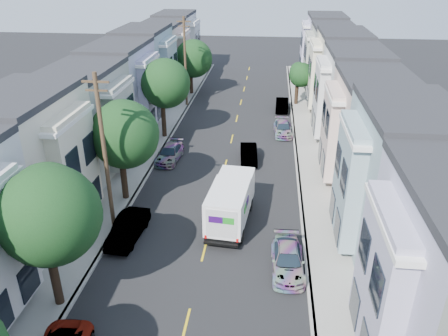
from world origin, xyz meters
name	(u,v)px	position (x,y,z in m)	size (l,w,h in m)	color
ground	(204,250)	(0.00, 0.00, 0.00)	(160.00, 160.00, 0.00)	black
road_slab	(229,151)	(0.00, 15.00, 0.01)	(12.00, 70.00, 0.02)	black
curb_left	(164,148)	(-6.05, 15.00, 0.07)	(0.30, 70.00, 0.15)	gray
curb_right	(296,153)	(6.05, 15.00, 0.07)	(0.30, 70.00, 0.15)	gray
sidewalk_left	(150,147)	(-7.35, 15.00, 0.07)	(2.60, 70.00, 0.15)	gray
sidewalk_right	(311,154)	(7.35, 15.00, 0.07)	(2.60, 70.00, 0.15)	gray
centerline	(229,151)	(0.00, 15.00, 0.00)	(0.12, 70.00, 0.01)	gold
townhouse_row_left	(110,146)	(-11.15, 15.00, 0.00)	(5.00, 70.00, 8.50)	beige
townhouse_row_right	(354,157)	(11.15, 15.00, 0.00)	(5.00, 70.00, 8.50)	beige
tree_b	(48,216)	(-6.30, -5.27, 5.28)	(4.70, 4.70, 7.66)	black
tree_c	(123,135)	(-6.30, 5.53, 5.04)	(4.70, 4.70, 7.41)	black
tree_d	(165,84)	(-6.30, 17.79, 5.34)	(4.61, 4.61, 7.67)	black
tree_e	(193,59)	(-6.30, 32.91, 4.54)	(4.70, 4.70, 6.91)	black
tree_far_r	(300,75)	(6.89, 29.78, 3.57)	(2.84, 2.84, 5.03)	black
utility_pole_near	(105,154)	(-6.30, 2.00, 5.15)	(1.60, 0.26, 10.00)	#42301E
utility_pole_far	(185,62)	(-6.30, 28.00, 5.15)	(1.60, 0.26, 10.00)	#42301E
fedex_truck	(231,202)	(1.27, 3.19, 1.63)	(2.34, 6.07, 2.91)	white
lead_sedan	(249,154)	(1.90, 13.09, 0.65)	(1.39, 3.93, 1.31)	black
parked_left_c	(128,229)	(-4.90, 0.76, 0.70)	(1.49, 4.23, 1.41)	gray
parked_left_d	(170,153)	(-4.90, 12.55, 0.63)	(1.77, 4.21, 1.26)	black
parked_right_b	(288,260)	(4.90, -1.26, 0.64)	(1.78, 4.23, 1.27)	white
parked_right_c	(283,129)	(4.90, 19.83, 0.61)	(1.70, 4.05, 1.21)	black
parked_right_d	(282,105)	(4.90, 27.39, 0.66)	(1.39, 3.95, 1.32)	black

